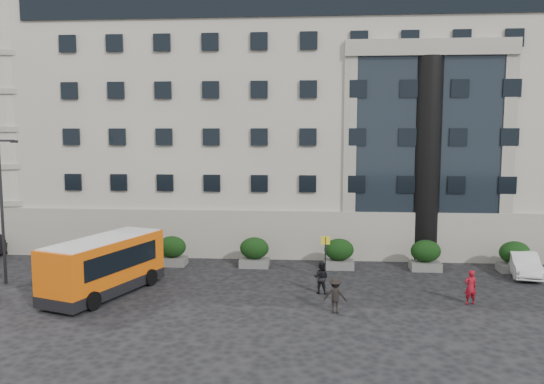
% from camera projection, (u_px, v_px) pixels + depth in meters
% --- Properties ---
extents(ground, '(120.00, 120.00, 0.00)m').
position_uv_depth(ground, '(211.00, 307.00, 25.20)').
color(ground, black).
rests_on(ground, ground).
extents(civic_building, '(44.00, 24.00, 18.00)m').
position_uv_depth(civic_building, '(328.00, 124.00, 45.54)').
color(civic_building, '#A49E90').
rests_on(civic_building, ground).
extents(entrance_column, '(1.80, 1.80, 13.00)m').
position_uv_depth(entrance_column, '(427.00, 161.00, 33.77)').
color(entrance_column, black).
rests_on(entrance_column, ground).
extents(apartment_far, '(13.00, 13.00, 22.00)m').
position_uv_depth(apartment_far, '(49.00, 110.00, 63.69)').
color(apartment_far, '#80664B').
rests_on(apartment_far, ground).
extents(hedge_a, '(1.80, 1.26, 1.84)m').
position_uv_depth(hedge_a, '(172.00, 251.00, 33.13)').
color(hedge_a, '#5F5F5C').
rests_on(hedge_a, ground).
extents(hedge_b, '(1.80, 1.26, 1.84)m').
position_uv_depth(hedge_b, '(254.00, 252.00, 32.74)').
color(hedge_b, '#5F5F5C').
rests_on(hedge_b, ground).
extents(hedge_c, '(1.80, 1.26, 1.84)m').
position_uv_depth(hedge_c, '(339.00, 253.00, 32.34)').
color(hedge_c, '#5F5F5C').
rests_on(hedge_c, ground).
extents(hedge_d, '(1.80, 1.26, 1.84)m').
position_uv_depth(hedge_d, '(426.00, 255.00, 31.95)').
color(hedge_d, '#5F5F5C').
rests_on(hedge_d, ground).
extents(hedge_e, '(1.80, 1.26, 1.84)m').
position_uv_depth(hedge_e, '(514.00, 256.00, 31.55)').
color(hedge_e, '#5F5F5C').
rests_on(hedge_e, ground).
extents(street_lamp, '(1.16, 0.18, 8.00)m').
position_uv_depth(street_lamp, '(3.00, 205.00, 28.60)').
color(street_lamp, '#262628').
rests_on(street_lamp, ground).
extents(bus_stop_sign, '(0.50, 0.08, 2.52)m').
position_uv_depth(bus_stop_sign, '(325.00, 250.00, 29.55)').
color(bus_stop_sign, '#262628').
rests_on(bus_stop_sign, ground).
extents(minibus, '(4.57, 7.38, 2.91)m').
position_uv_depth(minibus, '(104.00, 264.00, 27.08)').
color(minibus, '#E1590A').
rests_on(minibus, ground).
extents(red_truck, '(2.90, 4.96, 2.51)m').
position_uv_depth(red_truck, '(47.00, 224.00, 40.50)').
color(red_truck, maroon).
rests_on(red_truck, ground).
extents(parked_car_d, '(3.38, 5.78, 1.51)m').
position_uv_depth(parked_car_d, '(62.00, 236.00, 38.62)').
color(parked_car_d, black).
rests_on(parked_car_d, ground).
extents(white_taxi, '(2.18, 4.36, 1.37)m').
position_uv_depth(white_taxi, '(524.00, 264.00, 30.77)').
color(white_taxi, silver).
rests_on(white_taxi, ground).
extents(pedestrian_a, '(0.68, 0.51, 1.69)m').
position_uv_depth(pedestrian_a, '(470.00, 287.00, 25.56)').
color(pedestrian_a, maroon).
rests_on(pedestrian_a, ground).
extents(pedestrian_b, '(0.97, 0.86, 1.66)m').
position_uv_depth(pedestrian_b, '(321.00, 278.00, 27.30)').
color(pedestrian_b, black).
rests_on(pedestrian_b, ground).
extents(pedestrian_c, '(1.15, 0.76, 1.65)m').
position_uv_depth(pedestrian_c, '(335.00, 295.00, 24.35)').
color(pedestrian_c, black).
rests_on(pedestrian_c, ground).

